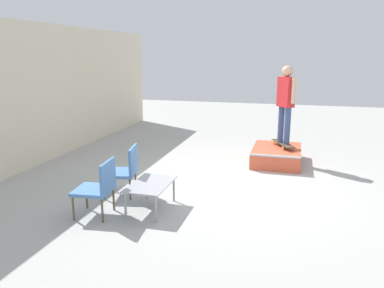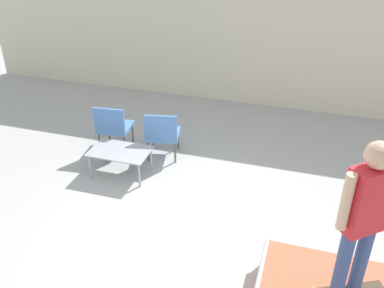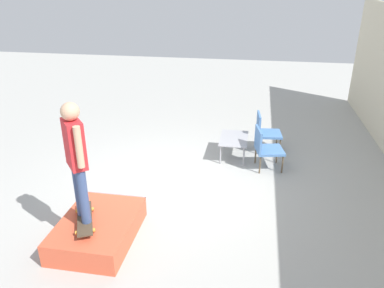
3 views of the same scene
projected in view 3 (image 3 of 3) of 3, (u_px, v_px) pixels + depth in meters
The scene contains 7 objects.
ground_plane at pixel (171, 183), 6.97m from camera, with size 24.00×24.00×0.00m, color #A8A8A3.
skate_ramp_box at pixel (98, 229), 5.42m from camera, with size 1.44×1.03×0.36m.
skateboard_on_ramp at pixel (85, 218), 5.23m from camera, with size 0.85×0.54×0.07m.
person_skater at pixel (76, 154), 4.83m from camera, with size 0.46×0.40×1.68m.
coffee_table at pixel (234, 140), 7.89m from camera, with size 0.91×0.57×0.42m.
patio_chair_left at pixel (265, 130), 8.13m from camera, with size 0.57×0.57×0.85m.
patio_chair_right at pixel (265, 147), 7.34m from camera, with size 0.62×0.62×0.85m.
Camera 3 is at (5.93, 1.44, 3.48)m, focal length 35.00 mm.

